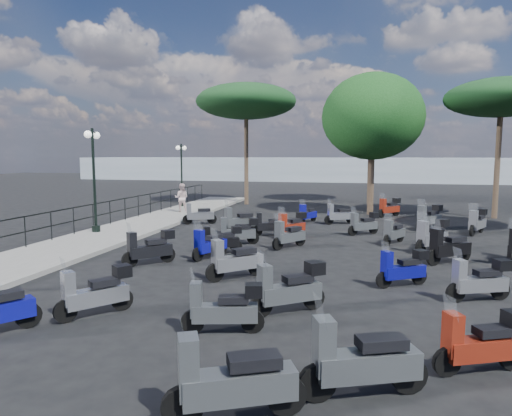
% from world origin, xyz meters
% --- Properties ---
extents(ground, '(120.00, 120.00, 0.00)m').
position_xyz_m(ground, '(0.00, 0.00, 0.00)').
color(ground, black).
rests_on(ground, ground).
extents(sidewalk, '(3.00, 30.00, 0.15)m').
position_xyz_m(sidewalk, '(-6.50, 3.00, 0.07)').
color(sidewalk, slate).
rests_on(sidewalk, ground).
extents(railing, '(0.04, 26.04, 1.10)m').
position_xyz_m(railing, '(-7.80, 2.80, 0.90)').
color(railing, black).
rests_on(railing, sidewalk).
extents(lamp_post_1, '(0.52, 1.24, 4.30)m').
position_xyz_m(lamp_post_1, '(-7.27, 1.48, 2.60)').
color(lamp_post_1, black).
rests_on(lamp_post_1, sidewalk).
extents(lamp_post_2, '(0.33, 1.15, 3.90)m').
position_xyz_m(lamp_post_2, '(-7.53, 11.47, 2.37)').
color(lamp_post_2, black).
rests_on(lamp_post_2, sidewalk).
extents(pedestrian_far, '(0.90, 0.76, 1.62)m').
position_xyz_m(pedestrian_far, '(-6.35, 8.55, 0.96)').
color(pedestrian_far, beige).
rests_on(pedestrian_far, sidewalk).
extents(scooter_1, '(1.15, 1.40, 1.32)m').
position_xyz_m(scooter_1, '(-1.73, -7.17, 0.50)').
color(scooter_1, black).
rests_on(scooter_1, ground).
extents(scooter_2, '(1.59, 0.76, 1.31)m').
position_xyz_m(scooter_2, '(-0.92, 0.94, 0.49)').
color(scooter_2, black).
rests_on(scooter_2, ground).
extents(scooter_3, '(1.45, 1.25, 1.44)m').
position_xyz_m(scooter_3, '(-1.56, 3.46, 0.50)').
color(scooter_3, black).
rests_on(scooter_3, ground).
extents(scooter_4, '(1.57, 0.84, 1.32)m').
position_xyz_m(scooter_4, '(-4.14, 5.37, 0.46)').
color(scooter_4, black).
rests_on(scooter_4, ground).
extents(scooter_5, '(1.56, 0.66, 1.26)m').
position_xyz_m(scooter_5, '(1.15, -7.44, 0.48)').
color(scooter_5, black).
rests_on(scooter_5, ground).
extents(scooter_6, '(1.27, 1.36, 1.35)m').
position_xyz_m(scooter_6, '(-2.69, -2.79, 0.51)').
color(scooter_6, black).
rests_on(scooter_6, ground).
extents(scooter_7, '(0.81, 1.52, 1.28)m').
position_xyz_m(scooter_7, '(-1.19, -1.55, 0.44)').
color(scooter_7, black).
rests_on(scooter_7, ground).
extents(scooter_8, '(1.38, 0.90, 1.21)m').
position_xyz_m(scooter_8, '(-1.05, -0.73, 0.46)').
color(scooter_8, black).
rests_on(scooter_8, ground).
extents(scooter_9, '(1.50, 0.70, 1.23)m').
position_xyz_m(scooter_9, '(-0.14, 3.04, 0.43)').
color(scooter_9, black).
rests_on(scooter_9, ground).
extents(scooter_10, '(0.79, 1.43, 1.22)m').
position_xyz_m(scooter_10, '(0.96, 7.05, 0.42)').
color(scooter_10, black).
rests_on(scooter_10, ground).
extents(scooter_11, '(1.77, 0.94, 1.49)m').
position_xyz_m(scooter_11, '(3.68, -9.21, 0.52)').
color(scooter_11, black).
rests_on(scooter_11, ground).
extents(scooter_12, '(1.38, 1.32, 1.44)m').
position_xyz_m(scooter_12, '(0.31, -3.75, 0.50)').
color(scooter_12, black).
rests_on(scooter_12, ground).
extents(scooter_13, '(1.04, 1.41, 1.31)m').
position_xyz_m(scooter_13, '(1.05, 0.68, 0.45)').
color(scooter_13, black).
rests_on(scooter_13, ground).
extents(scooter_14, '(1.06, 1.44, 1.31)m').
position_xyz_m(scooter_14, '(0.82, 2.84, 0.49)').
color(scooter_14, black).
rests_on(scooter_14, ground).
extents(scooter_15, '(1.28, 1.09, 1.22)m').
position_xyz_m(scooter_15, '(3.69, 4.18, 0.46)').
color(scooter_15, black).
rests_on(scooter_15, ground).
extents(scooter_16, '(1.48, 0.89, 1.28)m').
position_xyz_m(scooter_16, '(2.52, 6.95, 0.44)').
color(scooter_16, black).
rests_on(scooter_16, ground).
extents(scooter_17, '(1.73, 0.99, 1.48)m').
position_xyz_m(scooter_17, '(2.11, -10.17, 0.51)').
color(scooter_17, black).
rests_on(scooter_17, ground).
extents(scooter_18, '(1.50, 1.21, 1.40)m').
position_xyz_m(scooter_18, '(2.17, -6.06, 0.53)').
color(scooter_18, black).
rests_on(scooter_18, ground).
extents(scooter_19, '(1.34, 0.95, 1.20)m').
position_xyz_m(scooter_19, '(4.68, -3.40, 0.45)').
color(scooter_19, black).
rests_on(scooter_19, ground).
extents(scooter_20, '(1.28, 1.51, 1.44)m').
position_xyz_m(scooter_20, '(6.01, 1.27, 0.54)').
color(scooter_20, black).
rests_on(scooter_20, ground).
extents(scooter_21, '(0.88, 1.39, 1.23)m').
position_xyz_m(scooter_21, '(4.79, 2.37, 0.43)').
color(scooter_21, black).
rests_on(scooter_21, ground).
extents(scooter_22, '(1.23, 1.34, 1.32)m').
position_xyz_m(scooter_22, '(5.03, 10.27, 0.50)').
color(scooter_22, black).
rests_on(scooter_22, ground).
extents(scooter_23, '(1.48, 0.85, 1.26)m').
position_xyz_m(scooter_23, '(5.49, -8.04, 0.47)').
color(scooter_23, black).
rests_on(scooter_23, ground).
extents(scooter_24, '(1.50, 0.82, 1.26)m').
position_xyz_m(scooter_24, '(6.30, -4.24, 0.48)').
color(scooter_24, black).
rests_on(scooter_24, ground).
extents(scooter_25, '(1.48, 1.21, 1.44)m').
position_xyz_m(scooter_25, '(6.25, -0.51, 0.50)').
color(scooter_25, black).
rests_on(scooter_25, ground).
extents(scooter_27, '(1.00, 1.57, 1.37)m').
position_xyz_m(scooter_27, '(8.38, 5.41, 0.52)').
color(scooter_27, black).
rests_on(scooter_27, ground).
extents(scooter_28, '(1.28, 1.48, 1.43)m').
position_xyz_m(scooter_28, '(6.56, 6.33, 0.54)').
color(scooter_28, black).
rests_on(scooter_28, ground).
extents(broadleaf_tree, '(5.65, 5.65, 7.88)m').
position_xyz_m(broadleaf_tree, '(4.02, 11.16, 5.47)').
color(broadleaf_tree, '#38281E').
rests_on(broadleaf_tree, ground).
extents(pine_0, '(5.86, 5.86, 8.25)m').
position_xyz_m(pine_0, '(4.00, 17.36, 7.20)').
color(pine_0, '#38281E').
rests_on(pine_0, ground).
extents(pine_1, '(5.73, 5.73, 7.32)m').
position_xyz_m(pine_1, '(10.47, 11.05, 6.29)').
color(pine_1, '#38281E').
rests_on(pine_1, ground).
extents(pine_2, '(6.74, 6.74, 8.09)m').
position_xyz_m(pine_2, '(-4.17, 14.69, 6.90)').
color(pine_2, '#38281E').
rests_on(pine_2, ground).
extents(distant_hills, '(70.00, 8.00, 3.00)m').
position_xyz_m(distant_hills, '(0.00, 45.00, 1.50)').
color(distant_hills, gray).
rests_on(distant_hills, ground).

